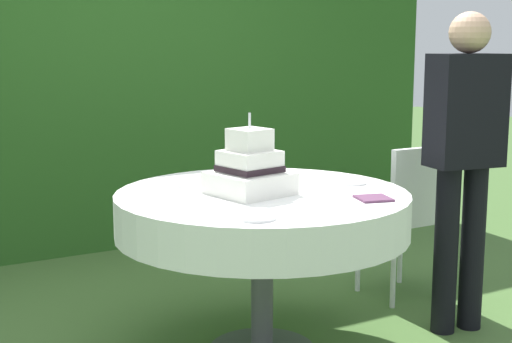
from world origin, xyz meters
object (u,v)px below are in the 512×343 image
Objects in this scene: serving_plate_near at (188,186)px; serving_plate_left at (352,183)px; napkin_stack at (373,198)px; wedding_cake at (250,170)px; serving_plate_far at (257,218)px; garden_chair at (408,207)px; standing_person at (464,150)px; cake_table at (262,214)px.

serving_plate_left is (0.73, -0.33, 0.00)m from serving_plate_near.
serving_plate_left reaches higher than napkin_stack.
wedding_cake is 2.52× the size of serving_plate_far.
garden_chair is (0.61, 0.27, -0.24)m from serving_plate_left.
wedding_cake is at bearing 175.79° from serving_plate_left.
serving_plate_far is (-0.22, -0.44, -0.10)m from wedding_cake.
serving_plate_near reaches higher than napkin_stack.
wedding_cake is at bearing -58.25° from serving_plate_near.
serving_plate_far is 1.07× the size of serving_plate_left.
serving_plate_near is at bearing 156.65° from standing_person.
standing_person is (1.01, -0.25, 0.25)m from cake_table.
wedding_cake reaches higher than garden_chair.
serving_plate_near is at bearing 131.17° from napkin_stack.
standing_person reaches higher than napkin_stack.
standing_person is at bearing -23.35° from serving_plate_near.
wedding_cake is 0.35m from serving_plate_near.
napkin_stack is at bearing -112.79° from serving_plate_left.
serving_plate_far is at bearing -153.84° from garden_chair.
napkin_stack is 1.00m from garden_chair.
garden_chair is (1.09, 0.23, -0.13)m from cake_table.
garden_chair reaches higher than serving_plate_far.
wedding_cake is (-0.07, 0.00, 0.21)m from cake_table.
cake_table is 9.85× the size of serving_plate_left.
napkin_stack is (0.41, -0.38, -0.10)m from wedding_cake.
standing_person is (-0.09, -0.49, 0.39)m from garden_chair.
wedding_cake reaches higher than napkin_stack.
standing_person is (0.66, 0.13, 0.15)m from napkin_stack.
wedding_cake reaches higher than serving_plate_left.
serving_plate_near is 0.72× the size of napkin_stack.
serving_plate_near is 0.68× the size of serving_plate_far.
garden_chair is at bearing 80.07° from standing_person.
serving_plate_left is (0.77, 0.40, 0.00)m from serving_plate_far.
standing_person is (1.29, 0.19, 0.15)m from serving_plate_far.
serving_plate_near and serving_plate_left have the same top height.
serving_plate_far is (-0.28, -0.44, 0.11)m from cake_table.
serving_plate_near is 0.11× the size of garden_chair.
garden_chair reaches higher than napkin_stack.
serving_plate_near reaches higher than cake_table.
cake_table is 1.12m from garden_chair.
cake_table is 0.54m from serving_plate_far.
garden_chair reaches higher than serving_plate_left.
napkin_stack is at bearing -48.83° from serving_plate_near.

